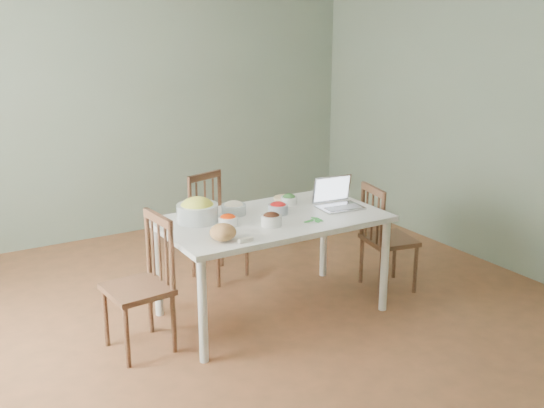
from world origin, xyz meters
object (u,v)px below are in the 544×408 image
chair_far (219,227)px  bowl_squash (197,210)px  chair_right (389,237)px  bread_boule (223,232)px  laptop (341,194)px  chair_left (137,286)px  dining_table (272,266)px

chair_far → bowl_squash: size_ratio=3.02×
chair_right → bread_boule: 1.67m
bowl_squash → laptop: bearing=-13.5°
chair_far → chair_left: 1.36m
dining_table → bread_boule: 0.75m
chair_right → laptop: size_ratio=2.70×
dining_table → chair_left: chair_left is taller
chair_far → laptop: (0.59, -0.93, 0.43)m
dining_table → chair_right: bearing=-4.6°
chair_far → laptop: laptop is taller
dining_table → chair_right: chair_right is taller
bread_boule → chair_right: bearing=6.7°
chair_right → bowl_squash: (-1.59, 0.27, 0.41)m
laptop → chair_left: bearing=-176.6°
chair_right → bread_boule: size_ratio=5.01×
chair_right → laptop: 0.67m
chair_left → bowl_squash: bearing=105.5°
laptop → chair_right: bearing=4.1°
bread_boule → bowl_squash: size_ratio=0.60×
chair_far → bread_boule: bearing=-131.4°
chair_right → chair_left: bearing=99.3°
dining_table → chair_left: 1.07m
dining_table → chair_right: 1.08m
chair_right → bread_boule: (-1.61, -0.19, 0.38)m
bowl_squash → chair_far: bearing=53.6°
chair_left → chair_right: bearing=83.1°
dining_table → bowl_squash: bearing=160.5°
chair_left → bread_boule: bearing=59.0°
dining_table → chair_far: (-0.02, 0.85, 0.07)m
dining_table → bowl_squash: (-0.51, 0.18, 0.47)m
bread_boule → chair_left: bearing=154.2°
chair_far → bread_boule: size_ratio=5.07×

